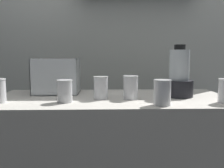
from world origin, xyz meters
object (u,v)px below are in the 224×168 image
at_px(carrot_display_bin, 57,82).
at_px(juice_cup_pomegranate_right, 131,88).
at_px(blender_pitcher, 179,77).
at_px(juice_cup_carrot_far_right, 162,93).
at_px(juice_cup_carrot_left, 65,92).
at_px(juice_cup_carrot_middle, 101,89).

relative_size(carrot_display_bin, juice_cup_pomegranate_right, 2.13).
distance_m(carrot_display_bin, blender_pitcher, 0.78).
distance_m(juice_cup_pomegranate_right, juice_cup_carrot_far_right, 0.23).
xyz_separation_m(carrot_display_bin, juice_cup_carrot_far_right, (0.60, -0.41, -0.01)).
distance_m(juice_cup_carrot_left, juice_cup_pomegranate_right, 0.37).
relative_size(blender_pitcher, juice_cup_pomegranate_right, 2.33).
xyz_separation_m(juice_cup_carrot_middle, juice_cup_pomegranate_right, (0.17, -0.01, 0.00)).
bearing_deg(juice_cup_carrot_middle, juice_cup_carrot_far_right, -30.64).
bearing_deg(juice_cup_pomegranate_right, juice_cup_carrot_far_right, -51.36).
height_order(carrot_display_bin, juice_cup_carrot_far_right, carrot_display_bin).
distance_m(blender_pitcher, juice_cup_pomegranate_right, 0.31).
relative_size(juice_cup_carrot_left, juice_cup_carrot_middle, 0.92).
relative_size(carrot_display_bin, blender_pitcher, 0.91).
bearing_deg(juice_cup_carrot_middle, blender_pitcher, 7.88).
bearing_deg(carrot_display_bin, juice_cup_carrot_middle, -37.22).
height_order(blender_pitcher, juice_cup_pomegranate_right, blender_pitcher).
bearing_deg(juice_cup_carrot_left, blender_pitcher, 13.01).
height_order(carrot_display_bin, blender_pitcher, blender_pitcher).
distance_m(carrot_display_bin, juice_cup_pomegranate_right, 0.52).
height_order(juice_cup_carrot_middle, juice_cup_pomegranate_right, juice_cup_pomegranate_right).
bearing_deg(carrot_display_bin, juice_cup_carrot_far_right, -33.97).
xyz_separation_m(juice_cup_carrot_middle, juice_cup_carrot_far_right, (0.31, -0.18, 0.00)).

